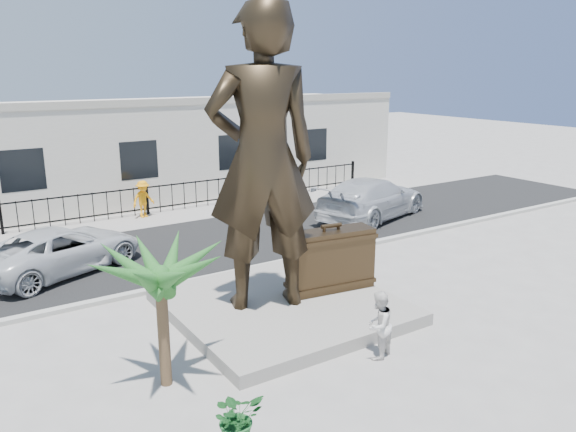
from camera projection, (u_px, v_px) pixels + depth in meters
name	position (u px, v px, depth m)	size (l,w,h in m)	color
ground	(334.00, 329.00, 13.12)	(100.00, 100.00, 0.00)	#9E9991
street	(195.00, 243.00, 19.61)	(40.00, 7.00, 0.01)	black
curb	(243.00, 271.00, 16.76)	(40.00, 0.25, 0.12)	#A5A399
far_sidewalk	(155.00, 218.00, 22.86)	(40.00, 2.50, 0.02)	#9E9991
plinth	(282.00, 306.00, 14.04)	(5.20, 5.20, 0.30)	gray
fence	(147.00, 200.00, 23.36)	(22.00, 0.10, 1.20)	black
building	(115.00, 150.00, 26.37)	(28.00, 7.00, 4.40)	silver
statue	(262.00, 160.00, 12.96)	(2.60, 1.71, 7.14)	black
suitcase	(331.00, 260.00, 14.55)	(2.27, 0.72, 1.60)	#352716
tourist	(379.00, 325.00, 11.67)	(0.71, 0.55, 1.46)	silver
car_white	(61.00, 250.00, 16.70)	(2.25, 4.89, 1.36)	silver
car_silver	(372.00, 198.00, 22.70)	(2.33, 5.73, 1.66)	silver
worker	(143.00, 199.00, 22.81)	(0.98, 0.56, 1.52)	#FF9D0D
palm_tree	(167.00, 384.00, 10.84)	(1.80, 1.80, 3.20)	#225A21
shrub	(237.00, 417.00, 8.42)	(0.77, 0.66, 0.85)	#1D5B25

